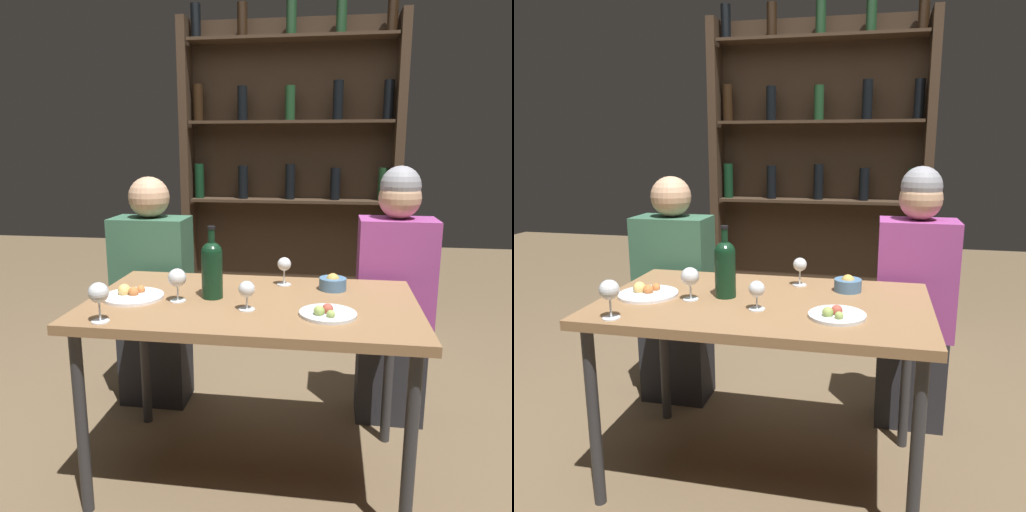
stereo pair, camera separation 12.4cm
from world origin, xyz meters
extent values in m
plane|color=brown|center=(0.00, 0.00, 0.00)|extent=(10.00, 10.00, 0.00)
cube|color=olive|center=(0.00, 0.00, 0.73)|extent=(1.26, 0.74, 0.04)
cylinder|color=#2D2D30|center=(-0.57, -0.31, 0.35)|extent=(0.04, 0.04, 0.71)
cylinder|color=#2D2D30|center=(0.57, -0.31, 0.35)|extent=(0.04, 0.04, 0.71)
cylinder|color=#2D2D30|center=(-0.57, 0.31, 0.35)|extent=(0.04, 0.04, 0.71)
cylinder|color=#2D2D30|center=(0.57, 0.31, 0.35)|extent=(0.04, 0.04, 0.71)
cube|color=#38281C|center=(0.00, 1.79, 1.08)|extent=(1.45, 0.02, 2.17)
cube|color=#38281C|center=(-0.73, 1.69, 1.08)|extent=(0.06, 0.18, 2.17)
cube|color=#38281C|center=(0.73, 1.69, 1.08)|extent=(0.06, 0.18, 2.17)
cube|color=#38281C|center=(0.00, 1.69, 0.95)|extent=(1.37, 0.18, 0.02)
cylinder|color=black|center=(-0.64, 1.69, 1.08)|extent=(0.07, 0.07, 0.24)
cylinder|color=black|center=(-0.33, 1.68, 1.08)|extent=(0.07, 0.07, 0.23)
cylinder|color=black|center=(0.01, 1.69, 1.08)|extent=(0.07, 0.07, 0.24)
cylinder|color=black|center=(0.32, 1.69, 1.07)|extent=(0.07, 0.07, 0.22)
cylinder|color=#19381E|center=(0.64, 1.69, 1.07)|extent=(0.07, 0.07, 0.22)
cube|color=#38281C|center=(0.00, 1.69, 1.48)|extent=(1.37, 0.18, 0.02)
cylinder|color=black|center=(-0.64, 1.68, 1.62)|extent=(0.07, 0.07, 0.25)
cylinder|color=black|center=(-0.33, 1.68, 1.61)|extent=(0.07, 0.07, 0.23)
cylinder|color=#19381E|center=(0.00, 1.68, 1.61)|extent=(0.07, 0.07, 0.23)
cylinder|color=black|center=(0.32, 1.68, 1.62)|extent=(0.07, 0.07, 0.25)
cylinder|color=black|center=(0.65, 1.69, 1.62)|extent=(0.07, 0.07, 0.25)
cube|color=#38281C|center=(0.00, 1.69, 2.02)|extent=(1.37, 0.18, 0.02)
cylinder|color=black|center=(-0.64, 1.69, 2.14)|extent=(0.07, 0.07, 0.22)
cylinder|color=black|center=(-0.33, 1.69, 2.14)|extent=(0.07, 0.07, 0.22)
cylinder|color=#19381E|center=(0.00, 1.69, 2.15)|extent=(0.07, 0.07, 0.24)
cylinder|color=#19381E|center=(0.32, 1.68, 2.16)|extent=(0.07, 0.07, 0.26)
cylinder|color=black|center=(0.64, 1.69, 2.16)|extent=(0.07, 0.07, 0.25)
cylinder|color=black|center=(-0.16, 0.01, 0.84)|extent=(0.08, 0.08, 0.18)
sphere|color=black|center=(-0.16, 0.01, 0.93)|extent=(0.08, 0.08, 0.08)
cylinder|color=black|center=(-0.16, 0.01, 0.97)|extent=(0.03, 0.03, 0.09)
cylinder|color=black|center=(-0.16, 0.01, 1.02)|extent=(0.03, 0.03, 0.01)
cylinder|color=silver|center=(0.10, 0.24, 0.75)|extent=(0.06, 0.06, 0.00)
cylinder|color=silver|center=(0.10, 0.24, 0.78)|extent=(0.01, 0.01, 0.07)
sphere|color=silver|center=(0.10, 0.24, 0.84)|extent=(0.06, 0.06, 0.06)
cylinder|color=silver|center=(-0.28, -0.05, 0.75)|extent=(0.06, 0.06, 0.00)
cylinder|color=silver|center=(-0.28, -0.05, 0.78)|extent=(0.01, 0.01, 0.07)
sphere|color=silver|center=(-0.28, -0.05, 0.84)|extent=(0.07, 0.07, 0.07)
cylinder|color=silver|center=(-0.47, -0.31, 0.75)|extent=(0.06, 0.06, 0.00)
cylinder|color=silver|center=(-0.47, -0.31, 0.79)|extent=(0.01, 0.01, 0.08)
sphere|color=silver|center=(-0.47, -0.31, 0.85)|extent=(0.07, 0.07, 0.07)
cylinder|color=silver|center=(0.00, -0.12, 0.75)|extent=(0.06, 0.06, 0.00)
cylinder|color=silver|center=(0.00, -0.12, 0.78)|extent=(0.01, 0.01, 0.06)
sphere|color=silver|center=(0.00, -0.12, 0.82)|extent=(0.06, 0.06, 0.06)
cylinder|color=silver|center=(0.29, -0.13, 0.75)|extent=(0.20, 0.20, 0.01)
sphere|color=#B74C3D|center=(0.29, -0.14, 0.77)|extent=(0.04, 0.04, 0.04)
sphere|color=#99B256|center=(0.30, -0.18, 0.77)|extent=(0.03, 0.03, 0.03)
sphere|color=#99B256|center=(0.26, -0.16, 0.77)|extent=(0.04, 0.04, 0.04)
cylinder|color=white|center=(-0.46, -0.04, 0.75)|extent=(0.24, 0.24, 0.01)
sphere|color=#E5BC66|center=(-0.50, -0.03, 0.77)|extent=(0.05, 0.05, 0.05)
sphere|color=#C67038|center=(-0.45, 0.01, 0.77)|extent=(0.03, 0.03, 0.03)
sphere|color=#C67038|center=(-0.46, -0.04, 0.77)|extent=(0.04, 0.04, 0.04)
cylinder|color=#4C7299|center=(0.31, 0.19, 0.77)|extent=(0.11, 0.11, 0.05)
sphere|color=gold|center=(0.31, 0.19, 0.79)|extent=(0.06, 0.06, 0.06)
cube|color=#26262B|center=(-0.60, 0.54, 0.23)|extent=(0.34, 0.22, 0.45)
cube|color=#38664C|center=(-0.60, 0.54, 0.71)|extent=(0.38, 0.22, 0.53)
sphere|color=tan|center=(-0.60, 0.54, 1.08)|extent=(0.20, 0.20, 0.20)
cube|color=#26262B|center=(0.60, 0.54, 0.23)|extent=(0.32, 0.22, 0.45)
cube|color=#9E3F8C|center=(0.60, 0.54, 0.72)|extent=(0.35, 0.22, 0.55)
sphere|color=tan|center=(0.60, 0.54, 1.09)|extent=(0.19, 0.19, 0.19)
sphere|color=gray|center=(0.60, 0.54, 1.15)|extent=(0.18, 0.18, 0.18)
camera|label=1|loc=(0.29, -1.81, 1.33)|focal=35.00mm
camera|label=2|loc=(0.41, -1.79, 1.33)|focal=35.00mm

